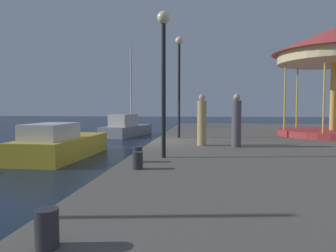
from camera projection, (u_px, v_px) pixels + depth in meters
ground_plane at (153, 159)px, 13.37m from camera, size 120.00×120.00×0.00m
quay_dock at (302, 152)px, 12.64m from camera, size 12.20×29.06×0.80m
sailboat_grey at (126, 128)px, 24.06m from camera, size 3.16×5.39×6.94m
motorboat_yellow at (61, 144)px, 13.66m from camera, size 2.33×5.48×1.56m
carousel at (334, 56)px, 15.23m from camera, size 5.89×5.89×5.30m
lamp_post_near_edge at (164, 57)px, 8.71m from camera, size 0.36×0.36×4.08m
lamp_post_mid_promenade at (179, 70)px, 14.45m from camera, size 0.36×0.36×4.67m
bollard_south at (138, 160)px, 7.22m from camera, size 0.24×0.24×0.40m
bollard_center at (47, 228)px, 3.17m from camera, size 0.24×0.24×0.40m
bollard_north at (138, 154)px, 8.14m from camera, size 0.24×0.24×0.40m
person_mid_promenade at (200, 115)px, 22.42m from camera, size 0.34×0.34×1.77m
person_far_corner at (202, 121)px, 11.63m from camera, size 0.34×0.34×1.90m
person_near_carousel at (236, 122)px, 11.17m from camera, size 0.34×0.34×1.90m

